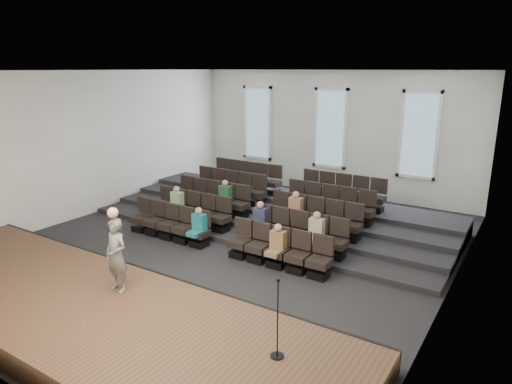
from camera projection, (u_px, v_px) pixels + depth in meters
ground at (231, 245)px, 13.52m from camera, size 14.00×14.00×0.00m
ceiling at (228, 70)px, 12.20m from camera, size 12.00×14.00×0.02m
wall_back at (331, 133)px, 18.56m from camera, size 12.00×0.04×5.00m
wall_left at (91, 144)px, 16.00m from camera, size 0.04×14.00×5.00m
wall_right at (458, 192)px, 9.72m from camera, size 0.04×14.00×5.00m
stage at (85, 312)px, 9.31m from camera, size 11.80×3.60×0.50m
stage_lip at (148, 279)px, 10.75m from camera, size 11.80×0.06×0.52m
risers at (284, 211)px, 16.04m from camera, size 11.80×4.80×0.60m
seating_rows at (259, 210)px, 14.59m from camera, size 6.80×4.70×1.67m
windows at (330, 128)px, 18.45m from camera, size 8.44×0.10×3.24m
audience at (247, 216)px, 13.52m from camera, size 5.45×2.64×1.10m
speaker at (116, 255)px, 9.49m from camera, size 0.61×0.42×1.59m
mic_stand at (277, 334)px, 7.36m from camera, size 0.23×0.23×1.40m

